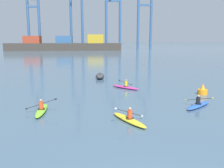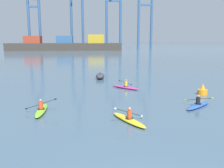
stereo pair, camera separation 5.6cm
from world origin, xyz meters
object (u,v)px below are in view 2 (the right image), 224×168
object	(u,v)px
gantry_crane_east_mid	(114,11)
kayak_lime	(41,110)
gantry_crane_east	(145,14)
channel_buoy	(203,91)
kayak_yellow	(129,119)
container_barge	(65,45)
gantry_crane_west	(34,15)
gantry_crane_west_mid	(77,8)
kayak_blue	(198,105)
kayak_magenta	(125,87)
capsized_dinghy	(100,76)

from	to	relation	value
gantry_crane_east_mid	kayak_lime	world-z (taller)	gantry_crane_east_mid
gantry_crane_east	channel_buoy	xyz separation A→B (m)	(-18.82, -101.59, -16.73)
kayak_yellow	container_barge	bearing A→B (deg)	96.67
gantry_crane_west	channel_buoy	distance (m)	108.21
gantry_crane_west_mid	gantry_crane_east_mid	distance (m)	18.17
channel_buoy	kayak_blue	world-z (taller)	channel_buoy
kayak_lime	kayak_blue	bearing A→B (deg)	0.62
kayak_lime	kayak_magenta	xyz separation A→B (m)	(7.15, 7.69, 0.00)
gantry_crane_east	kayak_yellow	distance (m)	113.05
gantry_crane_west	kayak_lime	size ratio (longest dim) A/B	10.25
gantry_crane_east	gantry_crane_west_mid	bearing A→B (deg)	173.51
kayak_lime	kayak_magenta	world-z (taller)	kayak_magenta
gantry_crane_west_mid	kayak_yellow	world-z (taller)	gantry_crane_west_mid
capsized_dinghy	kayak_lime	world-z (taller)	kayak_lime
gantry_crane_east	capsized_dinghy	distance (m)	96.98
gantry_crane_west	gantry_crane_east	bearing A→B (deg)	0.31
capsized_dinghy	channel_buoy	xyz separation A→B (m)	(8.86, -10.17, 0.01)
kayak_lime	kayak_yellow	distance (m)	6.29
gantry_crane_west_mid	gantry_crane_west	bearing A→B (deg)	-168.39
capsized_dinghy	kayak_lime	bearing A→B (deg)	-108.92
channel_buoy	kayak_lime	xyz separation A→B (m)	(-13.79, -4.23, -0.19)
container_barge	kayak_yellow	world-z (taller)	container_barge
kayak_yellow	gantry_crane_east	bearing A→B (deg)	76.07
channel_buoy	kayak_magenta	size ratio (longest dim) A/B	0.34
container_barge	capsized_dinghy	size ratio (longest dim) A/B	18.71
gantry_crane_east_mid	kayak_yellow	world-z (taller)	gantry_crane_east_mid
gantry_crane_west_mid	gantry_crane_east	world-z (taller)	gantry_crane_west_mid
container_barge	gantry_crane_west_mid	size ratio (longest dim) A/B	1.24
gantry_crane_west_mid	kayak_blue	xyz separation A→B (m)	(12.30, -109.50, -19.69)
kayak_magenta	gantry_crane_west	bearing A→B (deg)	105.92
gantry_crane_west	gantry_crane_east	world-z (taller)	gantry_crane_east
kayak_yellow	kayak_lime	bearing A→B (deg)	154.96
kayak_blue	kayak_magenta	bearing A→B (deg)	119.76
gantry_crane_west_mid	capsized_dinghy	xyz separation A→B (m)	(5.77, -95.22, -19.51)
gantry_crane_east_mid	kayak_lime	bearing A→B (deg)	-99.04
kayak_lime	capsized_dinghy	bearing A→B (deg)	71.08
gantry_crane_west	capsized_dinghy	size ratio (longest dim) A/B	12.92
channel_buoy	kayak_yellow	bearing A→B (deg)	-139.59
gantry_crane_west_mid	gantry_crane_east	distance (m)	33.77
channel_buoy	kayak_yellow	xyz separation A→B (m)	(-8.09, -6.89, -0.19)
kayak_lime	gantry_crane_east	bearing A→B (deg)	72.87
gantry_crane_west	kayak_blue	world-z (taller)	gantry_crane_west
gantry_crane_west_mid	kayak_lime	size ratio (longest dim) A/B	11.97
kayak_blue	gantry_crane_east	bearing A→B (deg)	78.69
kayak_blue	gantry_crane_west	bearing A→B (deg)	107.00
kayak_magenta	gantry_crane_west_mid	bearing A→B (deg)	94.47
container_barge	kayak_magenta	distance (m)	90.43
gantry_crane_west	gantry_crane_east	xyz separation A→B (m)	(53.37, 0.29, 0.77)
gantry_crane_west_mid	kayak_lime	world-z (taller)	gantry_crane_west_mid
container_barge	gantry_crane_east_mid	distance (m)	30.42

